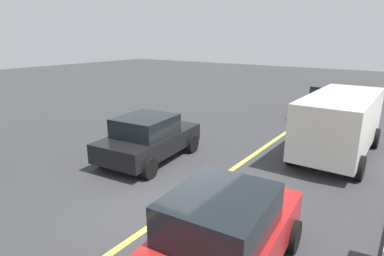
{
  "coord_description": "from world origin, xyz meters",
  "views": [
    {
      "loc": [
        -5.55,
        -4.38,
        4.11
      ],
      "look_at": [
        2.01,
        0.95,
        1.45
      ],
      "focal_mm": 29.78,
      "sensor_mm": 36.0,
      "label": 1
    }
  ],
  "objects_px": {
    "car_red_far_lane": "(223,236)",
    "car_silver_approaching": "(330,101)",
    "white_van": "(340,121)",
    "car_black_mid_road": "(149,138)"
  },
  "relations": [
    {
      "from": "white_van",
      "to": "car_silver_approaching",
      "type": "relative_size",
      "value": 1.14
    },
    {
      "from": "white_van",
      "to": "car_red_far_lane",
      "type": "height_order",
      "value": "white_van"
    },
    {
      "from": "white_van",
      "to": "car_black_mid_road",
      "type": "relative_size",
      "value": 1.3
    },
    {
      "from": "car_black_mid_road",
      "to": "car_red_far_lane",
      "type": "bearing_deg",
      "value": -125.14
    },
    {
      "from": "white_van",
      "to": "car_red_far_lane",
      "type": "xyz_separation_m",
      "value": [
        -7.56,
        0.33,
        -0.43
      ]
    },
    {
      "from": "white_van",
      "to": "car_black_mid_road",
      "type": "bearing_deg",
      "value": 128.31
    },
    {
      "from": "car_red_far_lane",
      "to": "car_silver_approaching",
      "type": "xyz_separation_m",
      "value": [
        13.65,
        1.31,
        -0.02
      ]
    },
    {
      "from": "car_red_far_lane",
      "to": "car_silver_approaching",
      "type": "height_order",
      "value": "car_red_far_lane"
    },
    {
      "from": "car_red_far_lane",
      "to": "white_van",
      "type": "bearing_deg",
      "value": -2.49
    },
    {
      "from": "car_black_mid_road",
      "to": "car_silver_approaching",
      "type": "distance_m",
      "value": 10.83
    }
  ]
}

